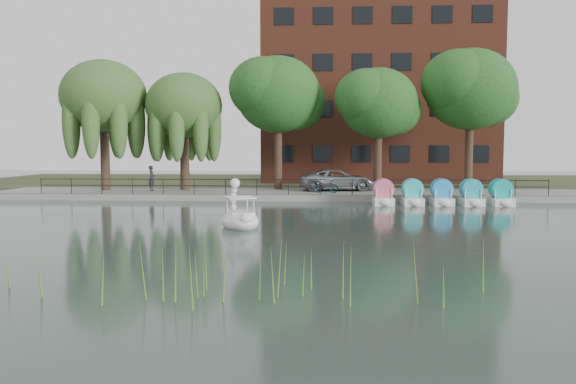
# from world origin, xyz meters

# --- Properties ---
(ground_plane) EXTENTS (120.00, 120.00, 0.00)m
(ground_plane) POSITION_xyz_m (0.00, 0.00, 0.00)
(ground_plane) COLOR #3B4F4A
(promenade) EXTENTS (40.00, 6.00, 0.40)m
(promenade) POSITION_xyz_m (0.00, 16.00, 0.20)
(promenade) COLOR gray
(promenade) RESTS_ON ground_plane
(kerb) EXTENTS (40.00, 0.25, 0.40)m
(kerb) POSITION_xyz_m (0.00, 13.05, 0.20)
(kerb) COLOR gray
(kerb) RESTS_ON ground_plane
(land_strip) EXTENTS (60.00, 22.00, 0.36)m
(land_strip) POSITION_xyz_m (0.00, 30.00, 0.18)
(land_strip) COLOR #47512D
(land_strip) RESTS_ON ground_plane
(railing) EXTENTS (32.00, 0.05, 1.00)m
(railing) POSITION_xyz_m (0.00, 13.25, 1.15)
(railing) COLOR black
(railing) RESTS_ON promenade
(apartment_building) EXTENTS (20.00, 10.07, 18.00)m
(apartment_building) POSITION_xyz_m (7.00, 29.97, 9.36)
(apartment_building) COLOR #4C1E16
(apartment_building) RESTS_ON land_strip
(willow_left) EXTENTS (5.88, 5.88, 9.01)m
(willow_left) POSITION_xyz_m (-13.00, 16.50, 6.87)
(willow_left) COLOR #473323
(willow_left) RESTS_ON promenade
(willow_mid) EXTENTS (5.32, 5.32, 8.15)m
(willow_mid) POSITION_xyz_m (-7.50, 17.00, 6.25)
(willow_mid) COLOR #473323
(willow_mid) RESTS_ON promenade
(broadleaf_center) EXTENTS (6.00, 6.00, 9.25)m
(broadleaf_center) POSITION_xyz_m (-1.00, 18.00, 7.06)
(broadleaf_center) COLOR #473323
(broadleaf_center) RESTS_ON promenade
(broadleaf_right) EXTENTS (5.40, 5.40, 8.32)m
(broadleaf_right) POSITION_xyz_m (6.00, 17.50, 6.39)
(broadleaf_right) COLOR #473323
(broadleaf_right) RESTS_ON promenade
(broadleaf_far) EXTENTS (6.30, 6.30, 9.71)m
(broadleaf_far) POSITION_xyz_m (12.50, 18.50, 7.40)
(broadleaf_far) COLOR #473323
(broadleaf_far) RESTS_ON promenade
(minivan) EXTENTS (3.65, 6.41, 1.69)m
(minivan) POSITION_xyz_m (3.21, 16.92, 1.24)
(minivan) COLOR gray
(minivan) RESTS_ON promenade
(bicycle) EXTENTS (1.24, 1.82, 1.00)m
(bicycle) POSITION_xyz_m (2.37, 14.88, 0.90)
(bicycle) COLOR gray
(bicycle) RESTS_ON promenade
(pedestrian) EXTENTS (0.49, 0.72, 1.98)m
(pedestrian) POSITION_xyz_m (-9.55, 15.93, 1.39)
(pedestrian) COLOR black
(pedestrian) RESTS_ON promenade
(swan_boat) EXTENTS (2.33, 2.79, 2.03)m
(swan_boat) POSITION_xyz_m (-1.39, 1.45, 0.44)
(swan_boat) COLOR white
(swan_boat) RESTS_ON ground_plane
(pedal_boat_row) EXTENTS (7.95, 1.70, 1.40)m
(pedal_boat_row) POSITION_xyz_m (9.12, 11.33, 0.61)
(pedal_boat_row) COLOR white
(pedal_boat_row) RESTS_ON ground_plane
(reed_bank) EXTENTS (24.00, 2.40, 1.20)m
(reed_bank) POSITION_xyz_m (2.00, -9.50, 0.60)
(reed_bank) COLOR #669938
(reed_bank) RESTS_ON ground_plane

